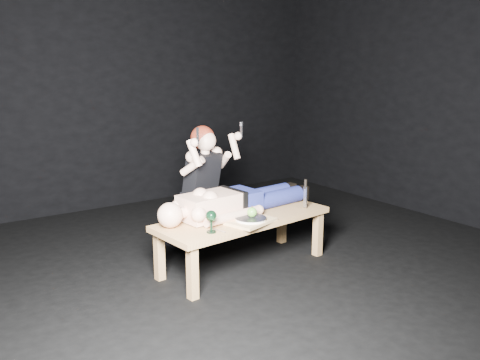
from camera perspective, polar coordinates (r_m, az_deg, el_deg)
The scene contains 13 objects.
ground at distance 4.51m, azimuth 2.01°, elevation -9.27°, with size 5.00×5.00×0.00m, color black.
back_wall at distance 6.36m, azimuth -11.62°, elevation 10.80°, with size 5.00×5.00×0.00m, color black.
table at distance 4.36m, azimuth 0.37°, elevation -6.87°, with size 1.52×0.57×0.45m, color tan.
lying_man at distance 4.37m, azimuth -0.23°, elevation -1.97°, with size 1.47×0.45×0.25m, color #D2A58B, non-canonical shape.
kneeling_woman at distance 4.68m, azimuth -4.83°, elevation -0.75°, with size 0.64×0.72×1.20m, color black, non-canonical shape.
serving_tray at distance 4.11m, azimuth 1.21°, elevation -4.63°, with size 0.37×0.27×0.02m, color tan.
plate at distance 4.10m, azimuth 1.21°, elevation -4.35°, with size 0.25×0.25×0.02m, color white.
apple at distance 4.11m, azimuth 1.35°, elevation -3.62°, with size 0.08×0.08×0.08m, color #61A22F.
goblet at distance 3.86m, azimuth -3.23°, elevation -4.64°, with size 0.08×0.08×0.17m, color black, non-canonical shape.
fork_flat at distance 3.93m, azimuth -2.48°, elevation -5.60°, with size 0.01×0.16×0.01m, color #B2B2B7.
knife_flat at distance 4.19m, azimuth 2.92°, elevation -4.40°, with size 0.01×0.16×0.01m, color #B2B2B7.
spoon_flat at distance 4.26m, azimuth 1.43°, elevation -4.13°, with size 0.01×0.16×0.01m, color #B2B2B7.
carving_knife at distance 4.52m, azimuth 7.29°, elevation -1.55°, with size 0.03×0.04×0.26m, color #B2B2B7, non-canonical shape.
Camera 1 is at (-2.49, -3.35, 1.69)m, focal length 38.29 mm.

